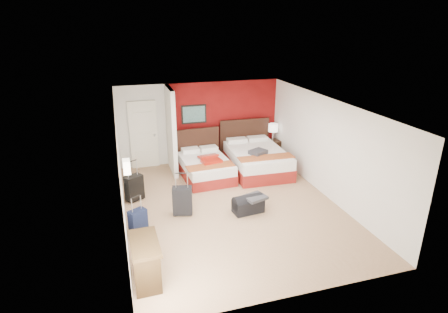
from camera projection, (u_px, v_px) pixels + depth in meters
name	position (u px, v px, depth m)	size (l,w,h in m)	color
ground	(231.00, 206.00, 8.95)	(6.50, 6.50, 0.00)	tan
room_walls	(163.00, 145.00, 9.41)	(5.02, 6.52, 2.50)	silver
red_accent_panel	(223.00, 121.00, 11.61)	(3.50, 0.04, 2.50)	maroon
partition_wall	(171.00, 131.00, 10.59)	(0.12, 1.20, 2.50)	silver
entry_door	(144.00, 135.00, 11.00)	(0.82, 0.06, 2.05)	silver
bed_left	(206.00, 168.00, 10.49)	(1.28, 1.82, 0.55)	white
bed_right	(257.00, 161.00, 10.92)	(1.54, 2.20, 0.66)	white
red_suitcase_open	(210.00, 159.00, 10.32)	(0.53, 0.73, 0.09)	#A31A0E
jacket_bundle	(258.00, 152.00, 10.48)	(0.46, 0.37, 0.11)	#3A3A3F
nightstand	(272.00, 149.00, 11.94)	(0.44, 0.44, 0.61)	black
table_lamp	(273.00, 132.00, 11.73)	(0.30, 0.30, 0.54)	white
suitcase_black	(134.00, 189.00, 9.14)	(0.42, 0.26, 0.63)	black
suitcase_charcoal	(182.00, 202.00, 8.47)	(0.44, 0.27, 0.65)	black
suitcase_navy	(138.00, 222.00, 7.76)	(0.36, 0.22, 0.50)	black
duffel_bag	(248.00, 205.00, 8.62)	(0.70, 0.37, 0.36)	black
jacket_draped	(255.00, 197.00, 8.54)	(0.49, 0.41, 0.07)	#37383D
desk	(146.00, 262.00, 6.27)	(0.47, 0.94, 0.78)	black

